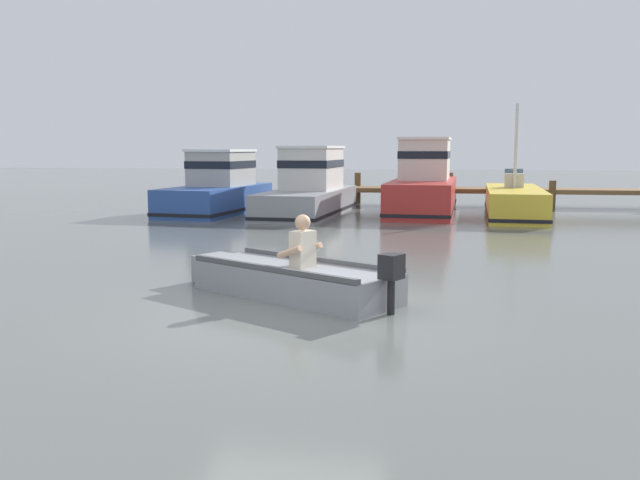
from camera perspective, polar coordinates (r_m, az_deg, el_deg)
The scene contains 7 objects.
ground_plane at distance 8.68m, azimuth -3.03°, elevation -6.37°, with size 120.00×120.00×0.00m, color slate.
wooden_dock at distance 25.75m, azimuth 18.61°, elevation 3.91°, with size 14.70×1.64×1.24m.
rowboat_with_person at distance 9.79m, azimuth -2.41°, elevation -3.25°, with size 3.42×2.54×1.19m.
moored_boat_blue at distance 22.67m, azimuth -8.54°, elevation 4.21°, with size 2.70×5.37×2.07m.
moored_boat_grey at distance 21.99m, azimuth -0.89°, elevation 4.27°, with size 2.53×6.23×2.18m.
moored_boat_red at distance 22.76m, azimuth 8.68°, elevation 4.59°, with size 2.39×6.51×2.46m.
moored_boat_yellow at distance 22.07m, azimuth 15.93°, elevation 3.02°, with size 2.04×6.14×3.47m.
Camera 1 is at (1.78, -8.23, 2.11)m, focal length 38.25 mm.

